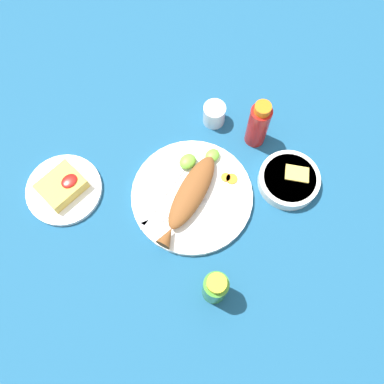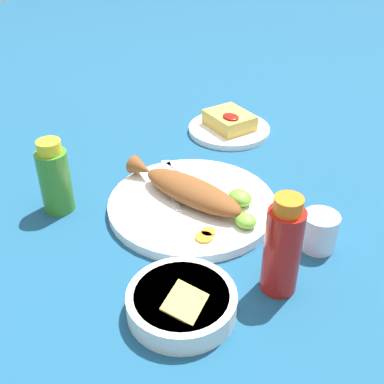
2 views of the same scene
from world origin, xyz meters
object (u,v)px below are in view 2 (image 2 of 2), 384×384
object	(u,v)px
main_plate	(192,205)
salt_cup	(319,233)
fork_far	(194,177)
guacamole_bowl	(182,302)
hot_sauce_bottle_green	(55,178)
fork_near	(171,181)
side_plate_fries	(229,129)
hot_sauce_bottle_red	(281,248)
fried_fish	(187,189)

from	to	relation	value
main_plate	salt_cup	world-z (taller)	salt_cup
fork_far	guacamole_bowl	size ratio (longest dim) A/B	1.16
hot_sauce_bottle_green	guacamole_bowl	size ratio (longest dim) A/B	0.90
fork_near	hot_sauce_bottle_green	bearing A→B (deg)	97.63
fork_near	fork_far	bearing A→B (deg)	-83.86
main_plate	side_plate_fries	distance (m)	0.34
guacamole_bowl	salt_cup	bearing A→B (deg)	90.31
side_plate_fries	fork_near	bearing A→B (deg)	-60.19
hot_sauce_bottle_red	hot_sauce_bottle_green	size ratio (longest dim) A/B	1.15
fork_far	hot_sauce_bottle_green	xyz separation A→B (m)	(-0.07, -0.26, 0.05)
fried_fish	hot_sauce_bottle_red	world-z (taller)	hot_sauce_bottle_red
side_plate_fries	guacamole_bowl	distance (m)	0.59
fried_fish	fork_near	bearing A→B (deg)	158.04
main_plate	guacamole_bowl	distance (m)	0.26
hot_sauce_bottle_green	side_plate_fries	distance (m)	0.47
hot_sauce_bottle_red	hot_sauce_bottle_green	distance (m)	0.43
fried_fish	side_plate_fries	bearing A→B (deg)	112.19
guacamole_bowl	hot_sauce_bottle_green	bearing A→B (deg)	-170.22
hot_sauce_bottle_red	fork_near	bearing A→B (deg)	179.35
fork_near	salt_cup	bearing A→B (deg)	-135.29
salt_cup	fried_fish	bearing A→B (deg)	-150.55
fried_fish	fork_near	size ratio (longest dim) A/B	1.53
hot_sauce_bottle_green	side_plate_fries	size ratio (longest dim) A/B	0.72
fork_far	hot_sauce_bottle_red	bearing A→B (deg)	160.18
fork_near	side_plate_fries	distance (m)	0.29
fried_fish	fork_near	distance (m)	0.07
fork_near	guacamole_bowl	xyz separation A→B (m)	(0.29, -0.15, 0.00)
salt_cup	hot_sauce_bottle_green	bearing A→B (deg)	-136.12
main_plate	hot_sauce_bottle_green	bearing A→B (deg)	-122.97
main_plate	fried_fish	xyz separation A→B (m)	(-0.01, -0.00, 0.03)
hot_sauce_bottle_green	salt_cup	world-z (taller)	hot_sauce_bottle_green
hot_sauce_bottle_red	side_plate_fries	bearing A→B (deg)	151.59
hot_sauce_bottle_green	salt_cup	xyz separation A→B (m)	(0.34, 0.33, -0.04)
side_plate_fries	guacamole_bowl	xyz separation A→B (m)	(0.43, -0.40, 0.01)
fork_far	side_plate_fries	size ratio (longest dim) A/B	0.93
fried_fish	fork_far	world-z (taller)	fried_fish
fork_far	guacamole_bowl	distance (m)	0.34
fork_near	guacamole_bowl	bearing A→B (deg)	174.59
guacamole_bowl	fork_near	bearing A→B (deg)	152.28
fried_fish	fork_near	xyz separation A→B (m)	(-0.07, 0.01, -0.02)
hot_sauce_bottle_red	hot_sauce_bottle_green	world-z (taller)	hot_sauce_bottle_red
guacamole_bowl	hot_sauce_bottle_red	bearing A→B (deg)	76.43
main_plate	fork_near	bearing A→B (deg)	179.01
main_plate	hot_sauce_bottle_green	xyz separation A→B (m)	(-0.14, -0.21, 0.06)
fried_fish	hot_sauce_bottle_green	distance (m)	0.24
salt_cup	hot_sauce_bottle_red	bearing A→B (deg)	-73.05
guacamole_bowl	side_plate_fries	bearing A→B (deg)	137.11
hot_sauce_bottle_red	salt_cup	bearing A→B (deg)	106.95
fork_near	salt_cup	world-z (taller)	salt_cup
fork_near	hot_sauce_bottle_red	xyz separation A→B (m)	(0.32, -0.00, 0.06)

